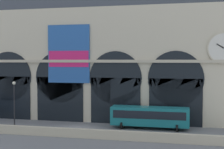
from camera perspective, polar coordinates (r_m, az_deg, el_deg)
ground_plane at (r=46.96m, az=-6.20°, el=-9.46°), size 200.00×200.00×0.00m
quay_parapet_wall at (r=42.34m, az=-8.40°, el=-10.03°), size 90.00×0.70×1.12m
station_building at (r=53.45m, az=-3.46°, el=3.21°), size 47.11×6.25×21.19m
bus_mideast at (r=46.65m, az=6.65°, el=-7.31°), size 11.00×3.25×3.10m
street_lamp_quayside at (r=45.58m, az=-16.82°, el=-4.30°), size 0.44×0.44×6.90m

